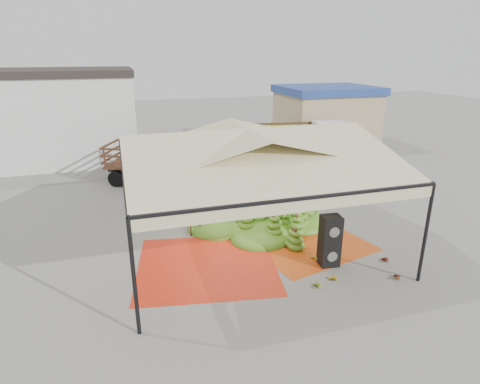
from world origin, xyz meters
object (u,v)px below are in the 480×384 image
object	(u,v)px
speaker_stack	(330,241)
truck_left	(172,159)
vendor	(256,183)
banana_heap	(262,212)
truck_right	(295,140)

from	to	relation	value
speaker_stack	truck_left	size ratio (longest dim) A/B	0.26
speaker_stack	vendor	bearing A→B (deg)	98.04
speaker_stack	truck_left	distance (m)	10.38
banana_heap	vendor	bearing A→B (deg)	75.70
banana_heap	truck_right	world-z (taller)	truck_right
speaker_stack	vendor	size ratio (longest dim) A/B	1.02
truck_left	truck_right	size ratio (longest dim) A/B	0.88
banana_heap	speaker_stack	distance (m)	3.49
speaker_stack	truck_left	xyz separation A→B (m)	(-3.52, 9.76, 0.44)
speaker_stack	banana_heap	bearing A→B (deg)	112.37
vendor	truck_right	bearing A→B (deg)	-127.61
banana_heap	truck_left	xyz separation A→B (m)	(-2.50, 6.43, 0.66)
speaker_stack	truck_right	world-z (taller)	truck_right
vendor	truck_left	xyz separation A→B (m)	(-3.23, 3.56, 0.46)
banana_heap	truck_left	distance (m)	6.93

